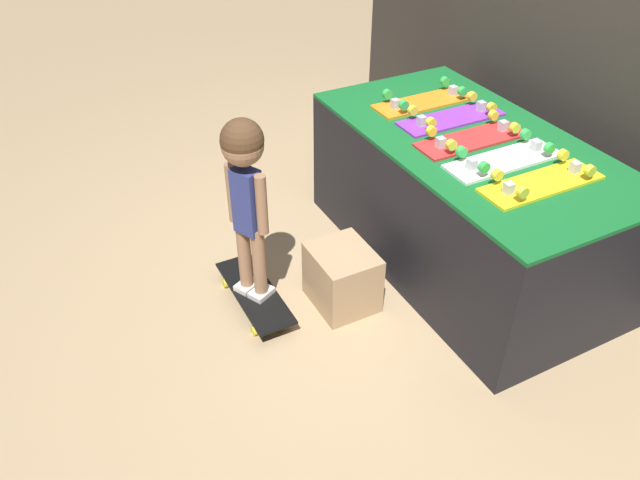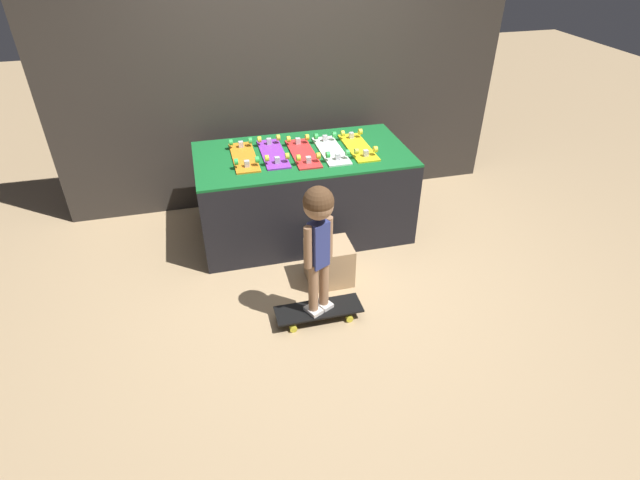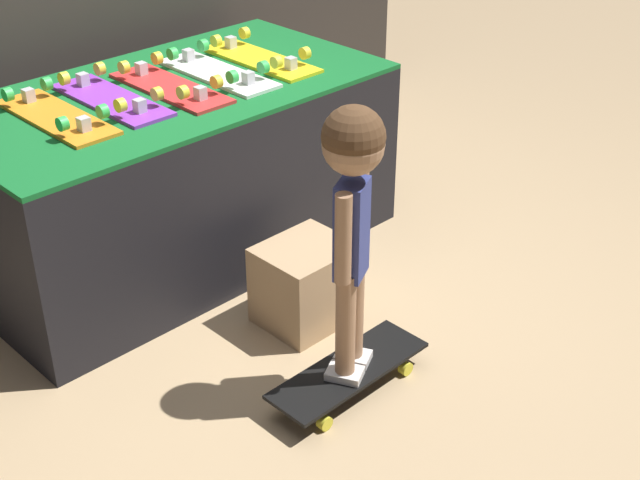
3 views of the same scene
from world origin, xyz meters
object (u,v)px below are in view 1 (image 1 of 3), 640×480
Objects in this scene: skateboard_red_on_rack at (472,138)px; skateboard_on_floor at (255,294)px; skateboard_white_on_rack at (504,158)px; skateboard_yellow_on_rack at (542,181)px; skateboard_purple_on_rack at (451,117)px; child at (245,178)px; storage_box at (342,277)px; skateboard_orange_on_rack at (424,100)px.

skateboard_on_floor is (-0.17, -1.18, -0.71)m from skateboard_red_on_rack.
skateboard_white_on_rack is at bearing 70.81° from skateboard_on_floor.
skateboard_purple_on_rack is at bearing 176.32° from skateboard_yellow_on_rack.
storage_box is (0.19, 0.42, -0.62)m from child.
skateboard_yellow_on_rack is 1.36m from child.
skateboard_on_floor is (-0.41, -1.18, -0.71)m from skateboard_white_on_rack.
skateboard_purple_on_rack is 1.75× the size of storage_box.
skateboard_on_floor is (0.08, -1.24, -0.71)m from skateboard_purple_on_rack.
skateboard_yellow_on_rack reaches higher than skateboard_on_floor.
skateboard_white_on_rack is 1.01m from storage_box.
skateboard_red_on_rack is 0.25m from skateboard_white_on_rack.
skateboard_orange_on_rack is 1.15m from storage_box.
skateboard_white_on_rack is at bearing 44.07° from child.
child is (-0.17, -1.18, -0.00)m from skateboard_red_on_rack.
skateboard_white_on_rack is 1.25m from child.
skateboard_on_floor is at bearing -118.90° from skateboard_yellow_on_rack.
skateboard_red_on_rack is at bearing 179.89° from skateboard_white_on_rack.
skateboard_purple_on_rack reaches higher than skateboard_on_floor.
skateboard_purple_on_rack reaches higher than storage_box.
skateboard_orange_on_rack is 0.74m from skateboard_white_on_rack.
storage_box is at bearing -71.53° from skateboard_purple_on_rack.
child is at bearing -118.90° from skateboard_yellow_on_rack.
storage_box is at bearing 38.70° from child.
skateboard_white_on_rack and skateboard_yellow_on_rack have the same top height.
skateboard_purple_on_rack is 0.74m from skateboard_yellow_on_rack.
skateboard_yellow_on_rack is at bearing 0.98° from skateboard_red_on_rack.
skateboard_purple_on_rack is 0.62× the size of child.
skateboard_on_floor is (-0.66, -1.19, -0.71)m from skateboard_yellow_on_rack.
child reaches higher than skateboard_white_on_rack.
skateboard_yellow_on_rack is at bearing -3.68° from skateboard_purple_on_rack.
child is at bearing -97.96° from skateboard_red_on_rack.
skateboard_yellow_on_rack is at bearing 2.08° from skateboard_white_on_rack.
skateboard_orange_on_rack is 0.99m from skateboard_yellow_on_rack.
skateboard_purple_on_rack is at bearing 108.47° from storage_box.
skateboard_on_floor is at bearing -75.15° from skateboard_orange_on_rack.
storage_box is (0.27, -0.82, -0.62)m from skateboard_purple_on_rack.
skateboard_purple_on_rack is 1.00× the size of skateboard_red_on_rack.
skateboard_purple_on_rack and skateboard_white_on_rack have the same top height.
child is (0.00, -0.00, 0.71)m from skateboard_on_floor.
skateboard_yellow_on_rack is 0.96× the size of skateboard_on_floor.
storage_box is (-0.47, -0.77, -0.62)m from skateboard_yellow_on_rack.
child is (0.08, -1.24, -0.00)m from skateboard_purple_on_rack.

